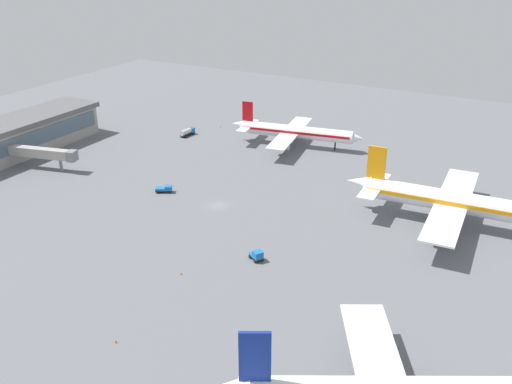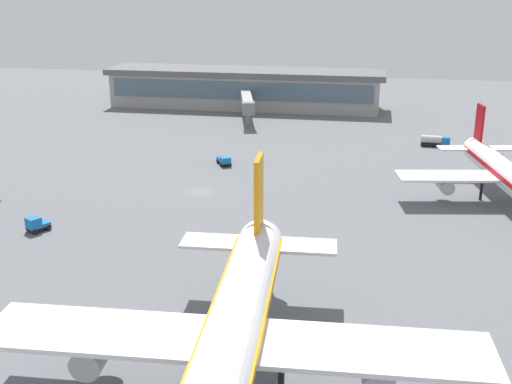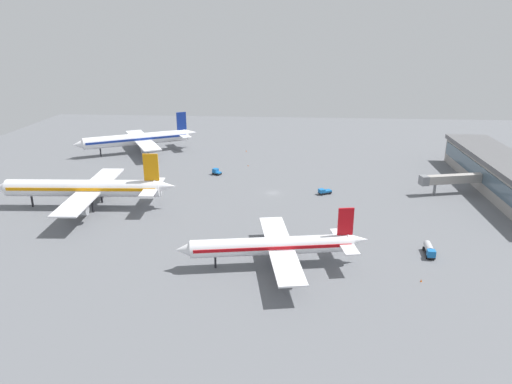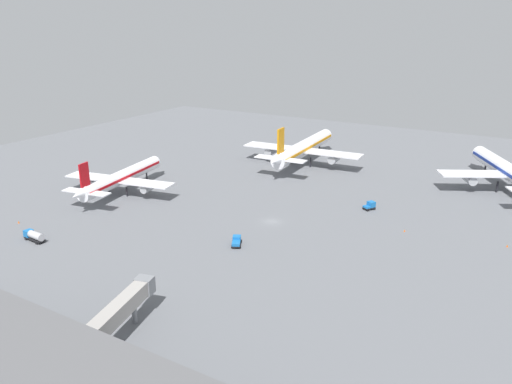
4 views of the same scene
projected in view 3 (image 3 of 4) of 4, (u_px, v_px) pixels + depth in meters
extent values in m
plane|color=slate|center=(273.00, 193.00, 160.50)|extent=(288.00, 288.00, 0.00)
cube|color=#9E9993|center=(504.00, 178.00, 160.79)|extent=(77.54, 15.84, 9.52)
cube|color=#4C6070|center=(480.00, 173.00, 160.93)|extent=(74.44, 0.30, 4.89)
cube|color=#59595B|center=(507.00, 162.00, 159.01)|extent=(80.64, 16.47, 1.63)
cylinder|color=white|center=(83.00, 188.00, 145.66)|extent=(8.01, 47.55, 5.21)
cone|color=white|center=(2.00, 188.00, 146.06)|extent=(5.25, 5.49, 4.95)
cone|color=white|center=(165.00, 186.00, 144.99)|extent=(4.54, 6.74, 4.16)
cube|color=orange|center=(83.00, 187.00, 145.53)|extent=(8.00, 45.67, 0.94)
cube|color=white|center=(91.00, 190.00, 145.79)|extent=(45.33, 10.23, 0.47)
cylinder|color=#A5A8AD|center=(77.00, 210.00, 134.49)|extent=(3.22, 6.31, 2.86)
cylinder|color=#A5A8AD|center=(105.00, 183.00, 158.28)|extent=(3.22, 6.31, 2.86)
cube|color=white|center=(152.00, 187.00, 145.14)|extent=(18.20, 5.30, 0.37)
cube|color=orange|center=(151.00, 167.00, 143.10)|extent=(0.83, 4.57, 8.33)
cylinder|color=black|center=(32.00, 201.00, 147.37)|extent=(0.62, 0.62, 3.64)
cylinder|color=black|center=(93.00, 206.00, 143.11)|extent=(0.62, 0.62, 3.64)
cylinder|color=black|center=(102.00, 197.00, 150.98)|extent=(0.62, 0.62, 3.64)
cylinder|color=white|center=(272.00, 246.00, 109.96)|extent=(10.64, 38.03, 4.17)
cone|color=white|center=(184.00, 250.00, 108.11)|extent=(4.62, 4.79, 3.96)
cone|color=white|center=(357.00, 240.00, 111.59)|extent=(4.18, 5.71, 3.33)
cube|color=red|center=(272.00, 245.00, 109.85)|extent=(10.46, 36.55, 0.75)
cube|color=white|center=(280.00, 247.00, 110.27)|extent=(36.49, 12.18, 0.37)
cylinder|color=#A5A8AD|center=(287.00, 274.00, 101.27)|extent=(3.11, 5.25, 2.29)
cylinder|color=#A5A8AD|center=(275.00, 235.00, 120.22)|extent=(3.11, 5.25, 2.29)
cube|color=white|center=(344.00, 241.00, 111.37)|extent=(14.76, 5.83, 0.30)
cube|color=red|center=(346.00, 222.00, 109.74)|extent=(1.07, 3.66, 6.67)
cylinder|color=black|center=(215.00, 262.00, 109.91)|extent=(0.50, 0.50, 2.92)
cylinder|color=black|center=(287.00, 266.00, 108.26)|extent=(0.50, 0.50, 2.92)
cylinder|color=black|center=(283.00, 253.00, 114.53)|extent=(0.50, 0.50, 2.92)
cylinder|color=white|center=(137.00, 139.00, 210.48)|extent=(26.36, 42.59, 5.04)
cone|color=white|center=(79.00, 144.00, 201.01)|extent=(6.61, 6.71, 4.78)
cone|color=white|center=(190.00, 133.00, 219.71)|extent=(6.55, 7.45, 4.03)
cube|color=navy|center=(137.00, 138.00, 210.36)|extent=(25.57, 41.03, 0.91)
cube|color=white|center=(142.00, 140.00, 211.54)|extent=(41.67, 27.27, 0.45)
cylinder|color=#A5A8AD|center=(148.00, 150.00, 201.62)|extent=(5.28, 6.55, 2.77)
cylinder|color=#A5A8AD|center=(137.00, 138.00, 222.60)|extent=(5.28, 6.55, 2.77)
cube|color=white|center=(182.00, 134.00, 218.32)|extent=(17.23, 11.94, 0.36)
cube|color=navy|center=(181.00, 121.00, 216.34)|extent=(2.58, 4.12, 8.06)
cylinder|color=black|center=(101.00, 152.00, 205.67)|extent=(0.60, 0.60, 3.52)
cylinder|color=black|center=(148.00, 150.00, 209.84)|extent=(0.60, 0.60, 3.52)
cylinder|color=black|center=(144.00, 146.00, 216.78)|extent=(0.60, 0.60, 3.52)
cube|color=black|center=(429.00, 253.00, 116.53)|extent=(6.41, 2.32, 0.30)
cube|color=#1966B2|center=(431.00, 253.00, 114.12)|extent=(1.92, 2.02, 1.60)
cube|color=#3F596B|center=(432.00, 254.00, 113.26)|extent=(0.19, 1.60, 0.90)
cylinder|color=#B7B7BC|center=(429.00, 247.00, 117.03)|extent=(4.61, 2.10, 1.80)
cylinder|color=black|center=(435.00, 258.00, 114.39)|extent=(0.82, 0.35, 0.80)
cylinder|color=black|center=(427.00, 257.00, 114.65)|extent=(0.82, 0.35, 0.80)
cylinder|color=black|center=(431.00, 250.00, 118.52)|extent=(0.82, 0.35, 0.80)
cylinder|color=black|center=(423.00, 249.00, 118.77)|extent=(0.82, 0.35, 0.80)
cube|color=black|center=(325.00, 192.00, 159.18)|extent=(3.77, 4.77, 0.30)
cube|color=#1966B2|center=(322.00, 191.00, 158.43)|extent=(2.53, 2.49, 1.20)
cube|color=#3F596B|center=(320.00, 190.00, 158.04)|extent=(1.44, 0.83, 0.67)
cube|color=#1966B2|center=(327.00, 191.00, 159.38)|extent=(2.91, 3.19, 0.60)
cylinder|color=black|center=(322.00, 194.00, 157.82)|extent=(0.64, 0.85, 0.80)
cylinder|color=black|center=(319.00, 193.00, 159.46)|extent=(0.64, 0.85, 0.80)
cylinder|color=black|center=(330.00, 193.00, 159.00)|extent=(0.64, 0.85, 0.80)
cylinder|color=black|center=(327.00, 191.00, 160.64)|extent=(0.64, 0.85, 0.80)
cube|color=black|center=(217.00, 173.00, 180.13)|extent=(3.29, 3.72, 0.30)
cube|color=#1966B2|center=(215.00, 171.00, 180.20)|extent=(2.56, 2.53, 1.60)
cube|color=#3F596B|center=(214.00, 169.00, 180.54)|extent=(1.40, 0.90, 0.90)
cube|color=#1966B2|center=(219.00, 173.00, 179.50)|extent=(2.35, 2.18, 0.50)
cylinder|color=black|center=(213.00, 174.00, 180.06)|extent=(0.67, 0.84, 0.80)
cylinder|color=black|center=(216.00, 173.00, 181.52)|extent=(0.67, 0.84, 0.80)
cylinder|color=black|center=(218.00, 175.00, 178.83)|extent=(0.67, 0.84, 0.80)
cylinder|color=black|center=(221.00, 174.00, 180.29)|extent=(0.67, 0.84, 0.80)
cube|color=#9E9993|center=(456.00, 179.00, 158.23)|extent=(7.55, 21.14, 2.80)
cylinder|color=slate|center=(435.00, 189.00, 158.17)|extent=(0.90, 0.90, 3.80)
cube|color=slate|center=(424.00, 180.00, 156.45)|extent=(3.60, 3.07, 3.08)
cone|color=#EA590C|center=(248.00, 165.00, 191.62)|extent=(0.44, 0.44, 0.60)
cone|color=#EA590C|center=(246.00, 151.00, 213.80)|extent=(0.44, 0.44, 0.60)
cone|color=#EA590C|center=(421.00, 280.00, 104.23)|extent=(0.44, 0.44, 0.60)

